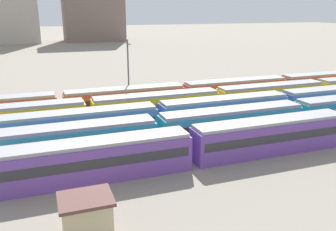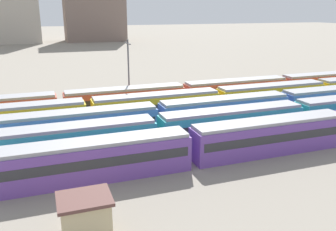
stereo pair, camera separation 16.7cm
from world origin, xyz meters
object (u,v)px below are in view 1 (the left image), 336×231
(train_track_4, at_px, (236,90))
(signal_hut, at_px, (87,217))
(train_track_1, at_px, (232,123))
(train_track_0, at_px, (271,135))
(train_track_3, at_px, (319,91))
(train_track_2, at_px, (335,99))
(catenary_pole_1, at_px, (128,70))

(train_track_4, height_order, signal_hut, train_track_4)
(train_track_1, bearing_deg, signal_hut, -143.99)
(train_track_0, height_order, train_track_3, same)
(train_track_2, relative_size, signal_hut, 26.00)
(train_track_1, distance_m, train_track_4, 18.29)
(train_track_0, relative_size, signal_hut, 15.50)
(catenary_pole_1, height_order, signal_hut, catenary_pole_1)
(train_track_2, bearing_deg, train_track_1, -165.91)
(catenary_pole_1, distance_m, signal_hut, 34.26)
(train_track_3, height_order, train_track_4, same)
(train_track_3, relative_size, signal_hut, 31.25)
(train_track_0, relative_size, catenary_pole_1, 5.27)
(train_track_1, bearing_deg, train_track_0, -71.30)
(train_track_0, height_order, train_track_1, same)
(train_track_2, xyz_separation_m, signal_hut, (-39.74, -19.03, -0.35))
(catenary_pole_1, bearing_deg, train_track_4, -8.91)
(train_track_1, xyz_separation_m, signal_hut, (-19.02, -13.83, -0.35))
(train_track_3, bearing_deg, train_track_4, 157.77)
(train_track_3, distance_m, signal_hut, 47.88)
(train_track_1, distance_m, signal_hut, 23.52)
(train_track_4, bearing_deg, catenary_pole_1, 171.09)
(train_track_0, relative_size, train_track_1, 1.00)
(train_track_0, xyz_separation_m, train_track_2, (18.95, 10.40, 0.00))
(train_track_0, relative_size, train_track_3, 0.50)
(train_track_4, bearing_deg, signal_hut, -134.15)
(catenary_pole_1, bearing_deg, train_track_0, -67.27)
(train_track_0, bearing_deg, train_track_3, 37.26)
(train_track_2, height_order, catenary_pole_1, catenary_pole_1)
(train_track_3, distance_m, train_track_4, 13.75)
(train_track_3, distance_m, catenary_pole_1, 31.66)
(train_track_0, distance_m, train_track_1, 5.49)
(train_track_2, xyz_separation_m, train_track_4, (-11.17, 10.40, 0.00))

